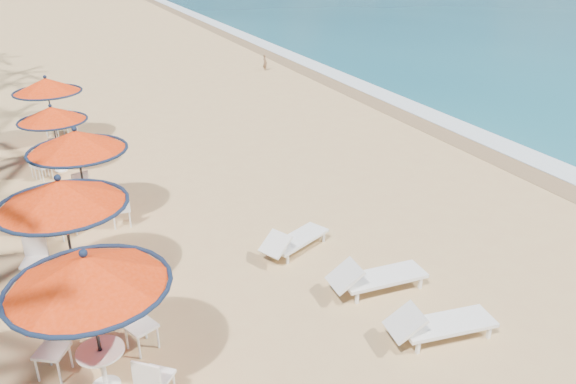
# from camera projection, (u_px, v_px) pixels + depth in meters

# --- Properties ---
(ground) EXTENTS (160.00, 160.00, 0.00)m
(ground) POSITION_uv_depth(u_px,v_px,m) (382.00, 324.00, 10.56)
(ground) COLOR tan
(ground) RESTS_ON ground
(foam_strip) EXTENTS (1.20, 140.00, 0.04)m
(foam_strip) POSITION_uv_depth(u_px,v_px,m) (443.00, 121.00, 22.33)
(foam_strip) COLOR white
(foam_strip) RESTS_ON ground
(wetsand_band) EXTENTS (1.40, 140.00, 0.02)m
(wetsand_band) POSITION_uv_depth(u_px,v_px,m) (425.00, 123.00, 21.99)
(wetsand_band) COLOR olive
(wetsand_band) RESTS_ON ground
(station_0) EXTENTS (2.46, 2.46, 2.56)m
(station_0) POSITION_uv_depth(u_px,v_px,m) (92.00, 288.00, 8.36)
(station_0) COLOR black
(station_0) RESTS_ON ground
(station_1) EXTENTS (2.50, 2.50, 2.61)m
(station_1) POSITION_uv_depth(u_px,v_px,m) (61.00, 209.00, 10.71)
(station_1) COLOR black
(station_1) RESTS_ON ground
(station_2) EXTENTS (2.41, 2.41, 2.51)m
(station_2) POSITION_uv_depth(u_px,v_px,m) (79.00, 153.00, 13.70)
(station_2) COLOR black
(station_2) RESTS_ON ground
(station_3) EXTENTS (2.05, 2.05, 2.14)m
(station_3) POSITION_uv_depth(u_px,v_px,m) (51.00, 123.00, 16.88)
(station_3) COLOR black
(station_3) RESTS_ON ground
(station_4) EXTENTS (2.30, 2.30, 2.40)m
(station_4) POSITION_uv_depth(u_px,v_px,m) (48.00, 91.00, 19.31)
(station_4) COLOR black
(station_4) RESTS_ON ground
(lounger_near) EXTENTS (2.09, 0.90, 0.73)m
(lounger_near) POSITION_uv_depth(u_px,v_px,m) (437.00, 323.00, 10.04)
(lounger_near) COLOR white
(lounger_near) RESTS_ON ground
(lounger_mid) EXTENTS (2.11, 0.76, 0.74)m
(lounger_mid) POSITION_uv_depth(u_px,v_px,m) (374.00, 276.00, 11.41)
(lounger_mid) COLOR white
(lounger_mid) RESTS_ON ground
(lounger_far) EXTENTS (1.94, 1.33, 0.67)m
(lounger_far) POSITION_uv_depth(u_px,v_px,m) (293.00, 240.00, 12.86)
(lounger_far) COLOR white
(lounger_far) RESTS_ON ground
(person) EXTENTS (0.26, 0.36, 0.93)m
(person) POSITION_uv_depth(u_px,v_px,m) (265.00, 62.00, 30.64)
(person) COLOR #856144
(person) RESTS_ON ground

